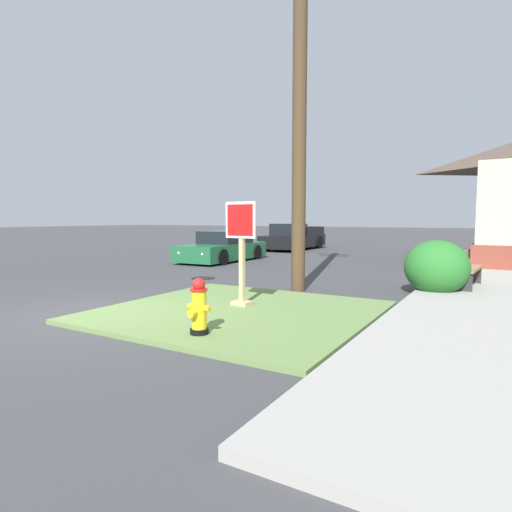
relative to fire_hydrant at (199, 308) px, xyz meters
name	(u,v)px	position (x,y,z in m)	size (l,w,h in m)	color
ground_plane	(95,316)	(-2.58, 0.23, -0.47)	(160.00, 160.00, 0.00)	#3D3D3F
grass_corner_patch	(239,312)	(-0.39, 1.69, -0.43)	(4.74, 4.60, 0.08)	#668447
sidewalk_strip	(469,294)	(3.18, 5.82, -0.41)	(2.20, 16.49, 0.12)	#9E9B93
fire_hydrant	(199,308)	(0.00, 0.00, 0.00)	(0.38, 0.34, 0.83)	black
stop_sign	(241,256)	(-0.57, 2.06, 0.57)	(0.70, 0.30, 2.01)	tan
manhole_cover	(203,278)	(-3.83, 5.09, -0.46)	(0.70, 0.70, 0.02)	black
parked_sedan_green	(223,248)	(-6.30, 9.67, 0.07)	(2.04, 4.44, 1.25)	#1E6038
pickup_truck_black	(293,239)	(-6.56, 16.99, 0.15)	(2.16, 5.08, 1.48)	black
street_bench	(466,267)	(3.05, 6.55, 0.12)	(0.53, 1.68, 0.85)	#93704C
utility_pole	(300,65)	(-0.50, 4.54, 4.88)	(1.63, 0.34, 10.39)	#4C3823
shrub_by_curb	(437,267)	(2.48, 5.72, 0.17)	(1.45, 1.45, 1.27)	#29712A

